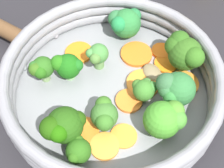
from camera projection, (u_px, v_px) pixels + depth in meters
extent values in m
plane|color=black|center=(112.00, 94.00, 0.44)|extent=(4.00, 4.00, 0.00)
cylinder|color=gray|center=(112.00, 92.00, 0.44)|extent=(0.28, 0.28, 0.01)
torus|color=gray|center=(112.00, 87.00, 0.43)|extent=(0.29, 0.29, 0.02)
torus|color=gray|center=(112.00, 80.00, 0.41)|extent=(0.29, 0.29, 0.02)
torus|color=gray|center=(112.00, 72.00, 0.40)|extent=(0.29, 0.29, 0.02)
sphere|color=gray|center=(56.00, 36.00, 0.49)|extent=(0.01, 0.01, 0.01)
sphere|color=gray|center=(24.00, 68.00, 0.45)|extent=(0.01, 0.01, 0.01)
cylinder|color=orange|center=(136.00, 54.00, 0.47)|extent=(0.07, 0.07, 0.01)
cylinder|color=orange|center=(124.00, 136.00, 0.39)|extent=(0.05, 0.05, 0.00)
cylinder|color=orange|center=(172.00, 85.00, 0.44)|extent=(0.06, 0.06, 0.00)
cylinder|color=orange|center=(129.00, 101.00, 0.42)|extent=(0.05, 0.05, 0.01)
cylinder|color=orange|center=(183.00, 84.00, 0.44)|extent=(0.06, 0.06, 0.01)
cylinder|color=orange|center=(84.00, 131.00, 0.40)|extent=(0.05, 0.05, 0.00)
cylinder|color=orange|center=(105.00, 146.00, 0.38)|extent=(0.04, 0.04, 0.01)
cylinder|color=orange|center=(161.00, 51.00, 0.47)|extent=(0.04, 0.04, 0.00)
cylinder|color=orange|center=(166.00, 64.00, 0.46)|extent=(0.05, 0.05, 0.00)
cylinder|color=orange|center=(143.00, 83.00, 0.44)|extent=(0.06, 0.06, 0.01)
cylinder|color=orange|center=(76.00, 54.00, 0.47)|extent=(0.05, 0.05, 0.00)
cylinder|color=#6B894E|center=(126.00, 32.00, 0.49)|extent=(0.01, 0.01, 0.01)
sphere|color=#266C31|center=(126.00, 24.00, 0.47)|extent=(0.05, 0.05, 0.05)
sphere|color=#2A6738|center=(117.00, 19.00, 0.47)|extent=(0.03, 0.03, 0.03)
sphere|color=#1E763A|center=(119.00, 24.00, 0.46)|extent=(0.02, 0.02, 0.02)
sphere|color=#206634|center=(134.00, 16.00, 0.48)|extent=(0.02, 0.02, 0.02)
cylinder|color=#628E4A|center=(99.00, 62.00, 0.45)|extent=(0.02, 0.02, 0.02)
sphere|color=#3F7937|center=(99.00, 53.00, 0.44)|extent=(0.03, 0.03, 0.03)
sphere|color=#417D3C|center=(91.00, 53.00, 0.43)|extent=(0.01, 0.01, 0.01)
sphere|color=#487132|center=(97.00, 57.00, 0.43)|extent=(0.02, 0.02, 0.02)
cylinder|color=#5C934F|center=(182.00, 65.00, 0.45)|extent=(0.01, 0.01, 0.02)
sphere|color=#2C5718|center=(185.00, 54.00, 0.43)|extent=(0.05, 0.05, 0.05)
sphere|color=#285317|center=(179.00, 41.00, 0.43)|extent=(0.03, 0.03, 0.03)
sphere|color=#295317|center=(175.00, 46.00, 0.43)|extent=(0.03, 0.03, 0.03)
sphere|color=#2D5D19|center=(194.00, 57.00, 0.41)|extent=(0.03, 0.03, 0.03)
cylinder|color=olive|center=(143.00, 97.00, 0.42)|extent=(0.01, 0.01, 0.01)
sphere|color=#366E26|center=(144.00, 90.00, 0.41)|extent=(0.03, 0.03, 0.03)
sphere|color=#3A6B24|center=(138.00, 85.00, 0.41)|extent=(0.02, 0.02, 0.02)
sphere|color=#3B6A2E|center=(146.00, 83.00, 0.41)|extent=(0.01, 0.01, 0.01)
sphere|color=#336C2A|center=(152.00, 87.00, 0.40)|extent=(0.02, 0.02, 0.02)
cylinder|color=#65954B|center=(160.00, 128.00, 0.39)|extent=(0.02, 0.02, 0.02)
sphere|color=#3D8425|center=(162.00, 120.00, 0.37)|extent=(0.05, 0.05, 0.05)
sphere|color=#438026|center=(174.00, 111.00, 0.37)|extent=(0.03, 0.03, 0.03)
sphere|color=#3E802B|center=(176.00, 119.00, 0.37)|extent=(0.03, 0.03, 0.03)
cylinder|color=#739551|center=(67.00, 134.00, 0.38)|extent=(0.01, 0.01, 0.02)
sphere|color=#204A10|center=(65.00, 125.00, 0.37)|extent=(0.04, 0.04, 0.04)
sphere|color=#1D400A|center=(77.00, 120.00, 0.37)|extent=(0.02, 0.02, 0.02)
sphere|color=#1B5407|center=(58.00, 133.00, 0.35)|extent=(0.02, 0.02, 0.02)
sphere|color=#1D4609|center=(52.00, 128.00, 0.35)|extent=(0.03, 0.03, 0.03)
cylinder|color=#7DB36B|center=(70.00, 73.00, 0.44)|extent=(0.02, 0.02, 0.01)
sphere|color=#175912|center=(68.00, 66.00, 0.43)|extent=(0.04, 0.04, 0.04)
sphere|color=#185C18|center=(77.00, 65.00, 0.43)|extent=(0.02, 0.02, 0.02)
sphere|color=#216213|center=(59.00, 63.00, 0.42)|extent=(0.02, 0.02, 0.02)
cylinder|color=#67934F|center=(105.00, 122.00, 0.40)|extent=(0.01, 0.01, 0.01)
sphere|color=#376728|center=(104.00, 115.00, 0.38)|extent=(0.03, 0.03, 0.03)
sphere|color=#33641E|center=(104.00, 104.00, 0.39)|extent=(0.02, 0.02, 0.02)
sphere|color=#326520|center=(104.00, 122.00, 0.37)|extent=(0.02, 0.02, 0.02)
cylinder|color=olive|center=(80.00, 156.00, 0.37)|extent=(0.01, 0.01, 0.02)
sphere|color=#275714|center=(79.00, 151.00, 0.36)|extent=(0.03, 0.03, 0.03)
sphere|color=#285613|center=(74.00, 157.00, 0.35)|extent=(0.01, 0.01, 0.01)
sphere|color=#2D5A16|center=(78.00, 141.00, 0.36)|extent=(0.01, 0.01, 0.01)
cylinder|color=#7A995E|center=(45.00, 75.00, 0.44)|extent=(0.01, 0.01, 0.02)
sphere|color=#285A19|center=(43.00, 67.00, 0.42)|extent=(0.03, 0.03, 0.03)
sphere|color=#25571E|center=(34.00, 66.00, 0.42)|extent=(0.01, 0.01, 0.01)
sphere|color=#215712|center=(40.00, 72.00, 0.42)|extent=(0.02, 0.02, 0.02)
sphere|color=#305816|center=(36.00, 69.00, 0.42)|extent=(0.02, 0.02, 0.02)
cylinder|color=#72A44D|center=(175.00, 98.00, 0.42)|extent=(0.01, 0.01, 0.02)
sphere|color=#2B6631|center=(178.00, 89.00, 0.40)|extent=(0.05, 0.05, 0.05)
sphere|color=#2C7030|center=(171.00, 96.00, 0.39)|extent=(0.02, 0.02, 0.02)
sphere|color=#2F6335|center=(167.00, 90.00, 0.39)|extent=(0.02, 0.02, 0.02)
sphere|color=#2F5C35|center=(167.00, 83.00, 0.39)|extent=(0.03, 0.03, 0.03)
ellipsoid|color=olive|center=(152.00, 72.00, 0.45)|extent=(0.03, 0.04, 0.01)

